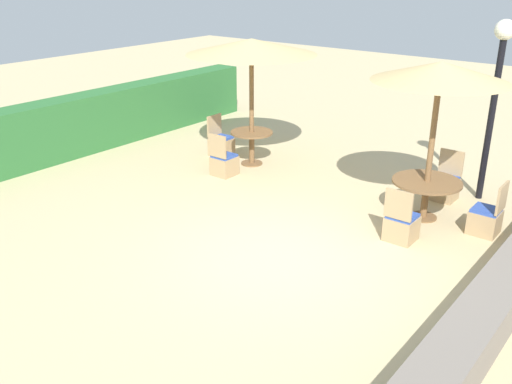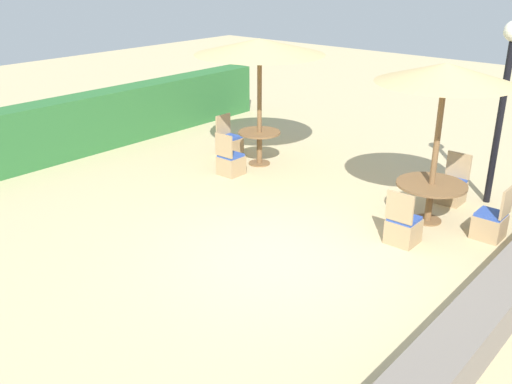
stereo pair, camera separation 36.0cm
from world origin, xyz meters
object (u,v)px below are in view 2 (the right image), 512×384
object	(u,v)px
lamp_post	(507,78)
patio_chair_front_right_east	(451,189)
patio_chair_back_right_north	(229,144)
parasol_front_right	(445,74)
round_table_front_right	(431,190)
patio_chair_front_right_west	(403,228)
parasol_back_right	(260,47)
round_table_back_right	(259,140)
patio_chair_back_right_west	(230,163)
patio_chair_front_right_south	(491,223)

from	to	relation	value
lamp_post	patio_chair_front_right_east	size ratio (longest dim) A/B	3.57
lamp_post	patio_chair_back_right_north	distance (m)	6.12
parasol_front_right	round_table_front_right	size ratio (longest dim) A/B	2.29
patio_chair_front_right_west	patio_chair_back_right_north	world-z (taller)	same
lamp_post	parasol_back_right	bearing A→B (deg)	103.99
lamp_post	patio_chair_front_right_east	xyz separation A→B (m)	(-0.48, 0.52, -2.09)
round_table_back_right	patio_chair_back_right_north	xyz separation A→B (m)	(0.05, 0.96, -0.30)
round_table_back_right	parasol_front_right	bearing A→B (deg)	-95.19
round_table_front_right	patio_chair_front_right_east	bearing A→B (deg)	2.44
round_table_front_right	patio_chair_back_right_west	xyz separation A→B (m)	(-0.54, 4.23, -0.31)
round_table_back_right	patio_chair_back_right_north	size ratio (longest dim) A/B	1.00
patio_chair_front_right_west	parasol_back_right	bearing A→B (deg)	161.26
parasol_front_right	patio_chair_back_right_north	bearing A→B (deg)	85.24
parasol_front_right	round_table_back_right	world-z (taller)	parasol_front_right
parasol_front_right	patio_chair_front_right_east	bearing A→B (deg)	2.44
round_table_front_right	parasol_back_right	bearing A→B (deg)	84.81
lamp_post	patio_chair_back_right_north	size ratio (longest dim) A/B	3.57
patio_chair_back_right_west	patio_chair_front_right_east	bearing A→B (deg)	21.07
patio_chair_front_right_south	parasol_back_right	world-z (taller)	parasol_back_right
round_table_back_right	patio_chair_back_right_west	distance (m)	0.97
parasol_front_right	parasol_back_right	size ratio (longest dim) A/B	1.00
patio_chair_front_right_south	patio_chair_front_right_west	distance (m)	1.49
parasol_back_right	parasol_front_right	bearing A→B (deg)	-95.19
round_table_front_right	round_table_back_right	world-z (taller)	round_table_back_right
parasol_front_right	parasol_back_right	xyz separation A→B (m)	(0.38, 4.21, 0.01)
patio_chair_front_right_east	round_table_back_right	size ratio (longest dim) A/B	1.00
parasol_back_right	patio_chair_back_right_north	size ratio (longest dim) A/B	2.97
patio_chair_front_right_east	patio_chair_back_right_north	size ratio (longest dim) A/B	1.00
parasol_front_right	patio_chair_back_right_west	size ratio (longest dim) A/B	2.96
patio_chair_front_right_south	round_table_back_right	world-z (taller)	patio_chair_front_right_south
parasol_front_right	round_table_back_right	distance (m)	4.68
patio_chair_front_right_west	patio_chair_front_right_east	bearing A→B (deg)	92.72
round_table_front_right	round_table_back_right	xyz separation A→B (m)	(0.38, 4.21, -0.01)
parasol_front_right	patio_chair_back_right_north	distance (m)	5.68
round_table_front_right	patio_chair_back_right_north	distance (m)	5.20
parasol_front_right	patio_chair_back_right_north	world-z (taller)	parasol_front_right
patio_chair_front_right_south	patio_chair_front_right_east	world-z (taller)	same
parasol_front_right	round_table_back_right	size ratio (longest dim) A/B	2.95
patio_chair_front_right_south	parasol_back_right	distance (m)	5.76
round_table_front_right	parasol_back_right	size ratio (longest dim) A/B	0.43
patio_chair_front_right_west	patio_chair_front_right_east	size ratio (longest dim) A/B	1.00
parasol_front_right	round_table_front_right	distance (m)	1.99
parasol_front_right	lamp_post	bearing A→B (deg)	-16.94
patio_chair_front_right_east	patio_chair_back_right_west	bearing A→B (deg)	21.07
parasol_front_right	patio_chair_front_right_west	world-z (taller)	parasol_front_right
patio_chair_front_right_east	parasol_back_right	bearing A→B (deg)	9.37
lamp_post	patio_chair_front_right_west	xyz separation A→B (m)	(-2.61, 0.42, -2.09)
parasol_front_right	patio_chair_front_right_east	world-z (taller)	parasol_front_right
patio_chair_front_right_east	lamp_post	bearing A→B (deg)	-137.17
parasol_front_right	patio_chair_back_right_west	xyz separation A→B (m)	(-0.54, 4.23, -2.31)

